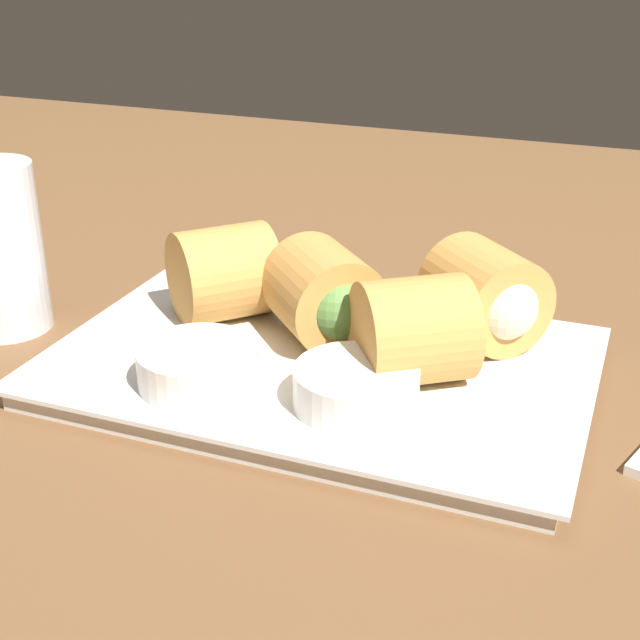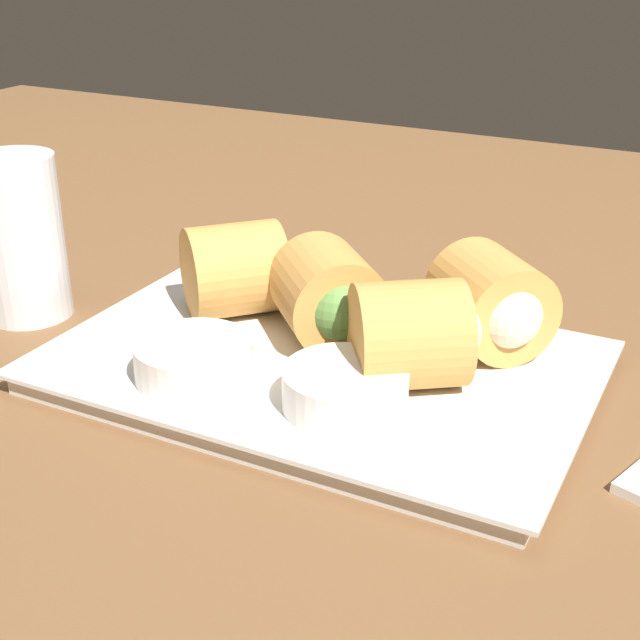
% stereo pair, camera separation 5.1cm
% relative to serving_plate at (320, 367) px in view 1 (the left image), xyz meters
% --- Properties ---
extents(table_surface, '(1.80, 1.40, 0.02)m').
position_rel_serving_plate_xyz_m(table_surface, '(0.02, 0.01, -0.02)').
color(table_surface, brown).
rests_on(table_surface, ground).
extents(serving_plate, '(0.33, 0.22, 0.01)m').
position_rel_serving_plate_xyz_m(serving_plate, '(0.00, 0.00, 0.00)').
color(serving_plate, silver).
rests_on(serving_plate, table_surface).
extents(roll_front_left, '(0.09, 0.09, 0.06)m').
position_rel_serving_plate_xyz_m(roll_front_left, '(-0.07, 0.00, 0.04)').
color(roll_front_left, '#D19347').
rests_on(roll_front_left, serving_plate).
extents(roll_front_right, '(0.09, 0.09, 0.06)m').
position_rel_serving_plate_xyz_m(roll_front_right, '(0.00, -0.02, 0.04)').
color(roll_front_right, '#D19347').
rests_on(roll_front_right, serving_plate).
extents(roll_back_left, '(0.09, 0.09, 0.06)m').
position_rel_serving_plate_xyz_m(roll_back_left, '(0.08, -0.04, 0.04)').
color(roll_back_left, '#D19347').
rests_on(roll_back_left, serving_plate).
extents(roll_back_right, '(0.09, 0.09, 0.06)m').
position_rel_serving_plate_xyz_m(roll_back_right, '(-0.09, -0.06, 0.04)').
color(roll_back_right, '#D19347').
rests_on(roll_back_right, serving_plate).
extents(dipping_bowl_near, '(0.07, 0.07, 0.02)m').
position_rel_serving_plate_xyz_m(dipping_bowl_near, '(-0.04, 0.05, 0.02)').
color(dipping_bowl_near, white).
rests_on(dipping_bowl_near, serving_plate).
extents(dipping_bowl_far, '(0.07, 0.07, 0.02)m').
position_rel_serving_plate_xyz_m(dipping_bowl_far, '(0.05, 0.06, 0.02)').
color(dipping_bowl_far, white).
rests_on(dipping_bowl_far, serving_plate).
extents(spoon, '(0.15, 0.07, 0.01)m').
position_rel_serving_plate_xyz_m(spoon, '(0.04, -0.14, -0.00)').
color(spoon, silver).
rests_on(spoon, table_surface).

